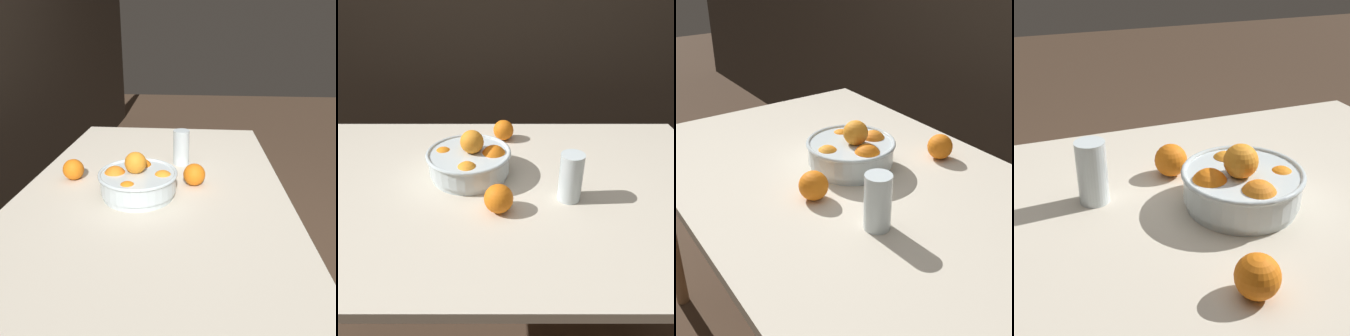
{
  "view_description": "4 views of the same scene",
  "coord_description": "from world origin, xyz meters",
  "views": [
    {
      "loc": [
        -1.09,
        -0.14,
        1.3
      ],
      "look_at": [
        0.03,
        -0.05,
        0.82
      ],
      "focal_mm": 35.0,
      "sensor_mm": 36.0,
      "label": 1
    },
    {
      "loc": [
        0.03,
        -0.87,
        1.34
      ],
      "look_at": [
        0.03,
        0.01,
        0.82
      ],
      "focal_mm": 35.0,
      "sensor_mm": 36.0,
      "label": 2
    },
    {
      "loc": [
        0.96,
        -0.69,
        1.43
      ],
      "look_at": [
        0.03,
        -0.06,
        0.85
      ],
      "focal_mm": 50.0,
      "sensor_mm": 36.0,
      "label": 3
    },
    {
      "loc": [
        0.35,
        0.84,
        1.32
      ],
      "look_at": [
        0.02,
        -0.03,
        0.85
      ],
      "focal_mm": 50.0,
      "sensor_mm": 36.0,
      "label": 4
    }
  ],
  "objects": [
    {
      "name": "ground_plane",
      "position": [
        0.0,
        0.0,
        0.0
      ],
      "size": [
        12.0,
        12.0,
        0.0
      ],
      "primitive_type": "plane",
      "color": "#4C3828"
    },
    {
      "name": "dining_table",
      "position": [
        0.0,
        0.0,
        0.7
      ],
      "size": [
        1.49,
        0.94,
        0.77
      ],
      "color": "beige",
      "rests_on": "ground_plane"
    },
    {
      "name": "fruit_bowl",
      "position": [
        -0.09,
        0.05,
        0.82
      ],
      "size": [
        0.27,
        0.27,
        0.15
      ],
      "color": "silver",
      "rests_on": "dining_table"
    },
    {
      "name": "juice_glass",
      "position": [
        0.21,
        -0.09,
        0.84
      ],
      "size": [
        0.07,
        0.07,
        0.15
      ],
      "color": "#F4A314",
      "rests_on": "dining_table"
    },
    {
      "name": "orange_loose_near_bowl",
      "position": [
        0.02,
        0.31,
        0.81
      ],
      "size": [
        0.08,
        0.08,
        0.08
      ],
      "primitive_type": "sphere",
      "color": "orange",
      "rests_on": "dining_table"
    },
    {
      "name": "orange_loose_front",
      "position": [
        0.01,
        -0.15,
        0.81
      ],
      "size": [
        0.08,
        0.08,
        0.08
      ],
      "primitive_type": "sphere",
      "color": "orange",
      "rests_on": "dining_table"
    }
  ]
}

